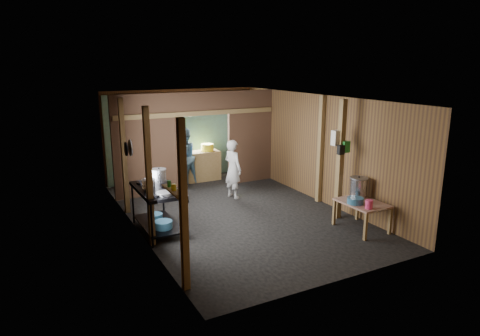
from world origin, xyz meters
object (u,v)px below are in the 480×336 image
stock_pot (358,188)px  cook (233,169)px  stove_pot_large (159,176)px  gas_range (158,210)px  prep_table (361,216)px  yellow_tub (207,147)px  pink_bucket (369,204)px

stock_pot → cook: 3.20m
stock_pot → stove_pot_large: bearing=152.9°
gas_range → stock_pot: bearing=-21.2°
stock_pot → cook: bearing=118.7°
gas_range → cook: (2.34, 1.30, 0.28)m
prep_table → yellow_tub: 5.20m
gas_range → yellow_tub: (2.46, 3.19, 0.49)m
pink_bucket → cook: (-1.20, 3.47, 0.07)m
prep_table → cook: (-1.37, 3.12, 0.45)m
stove_pot_large → cook: 2.37m
yellow_tub → stock_pot: bearing=-73.2°
stove_pot_large → stock_pot: 4.17m
yellow_tub → cook: size_ratio=0.25×
prep_table → yellow_tub: yellow_tub is taller
prep_table → stove_pot_large: bearing=148.0°
pink_bucket → yellow_tub: 5.47m
stove_pot_large → cook: (2.17, 0.91, -0.31)m
cook → pink_bucket: bearing=-175.2°
stock_pot → gas_range: bearing=158.8°
prep_table → yellow_tub: size_ratio=2.71×
stove_pot_large → gas_range: bearing=-113.3°
yellow_tub → cook: cook is taller
gas_range → pink_bucket: size_ratio=8.98×
stove_pot_large → stock_pot: size_ratio=0.70×
prep_table → stove_pot_large: size_ratio=3.22×
gas_range → yellow_tub: yellow_tub is taller
prep_table → cook: cook is taller
stove_pot_large → pink_bucket: stove_pot_large is taller
gas_range → cook: cook is taller
stock_pot → yellow_tub: yellow_tub is taller
gas_range → stock_pot: (3.88, -1.50, 0.33)m
prep_table → stock_pot: 0.61m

